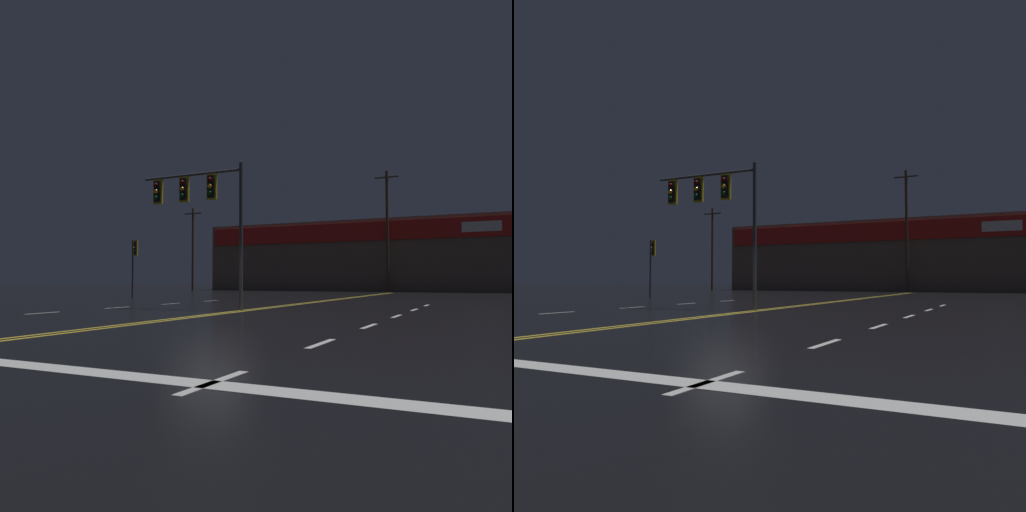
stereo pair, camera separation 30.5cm
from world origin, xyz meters
TOP-DOWN VIEW (x-y plane):
  - ground_plane at (0.00, 0.00)m, footprint 200.00×200.00m
  - road_markings at (1.09, -1.84)m, footprint 16.07×60.00m
  - traffic_signal_median at (-2.05, 2.32)m, footprint 4.39×0.36m
  - traffic_signal_corner_northwest at (-12.39, 11.24)m, footprint 0.42×0.36m
  - building_backdrop at (0.00, 39.00)m, footprint 40.43×10.23m
  - utility_pole_row at (0.28, 33.12)m, footprint 47.45×0.26m

SIDE VIEW (x-z plane):
  - ground_plane at x=0.00m, z-range 0.00..0.00m
  - road_markings at x=1.09m, z-range 0.00..0.01m
  - traffic_signal_corner_northwest at x=-12.39m, z-range 0.85..4.48m
  - building_backdrop at x=0.00m, z-range 0.01..7.02m
  - traffic_signal_median at x=-2.05m, z-range 1.52..6.90m
  - utility_pole_row at x=0.28m, z-range -0.40..10.88m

